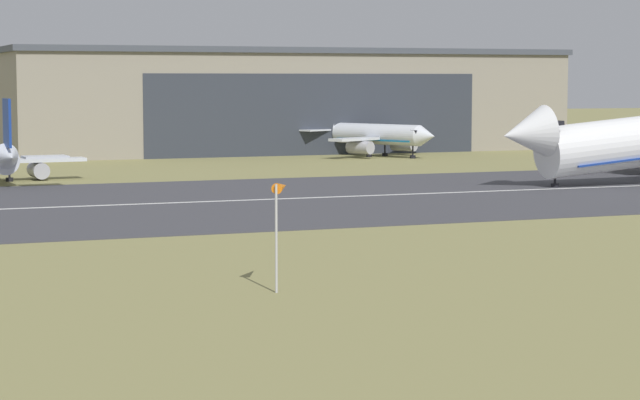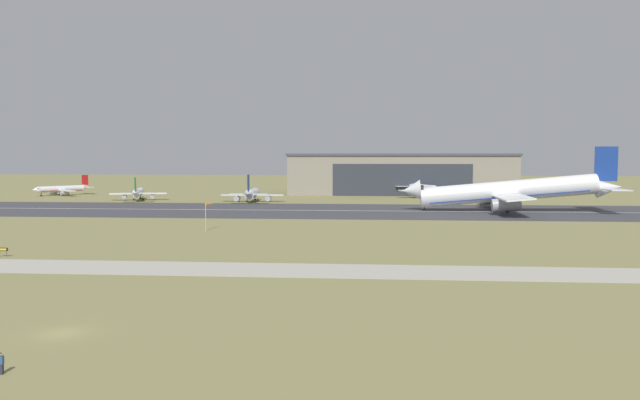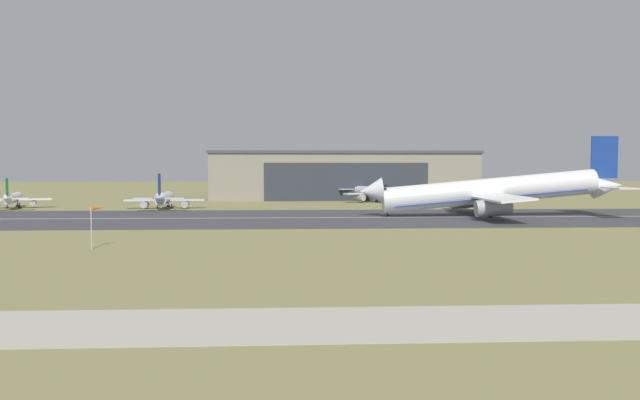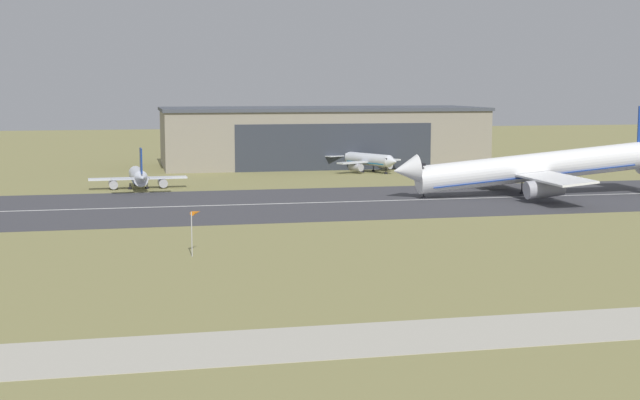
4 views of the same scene
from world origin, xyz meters
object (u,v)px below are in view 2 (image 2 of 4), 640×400
object	(u,v)px
airplane_parked_centre	(252,194)
windsock_pole	(210,205)
runway_sign	(3,250)
airplane_parked_west	(138,193)
airplane_parked_far_east	(422,189)
airplane_landing	(509,191)
airplane_parked_east	(62,189)
spectator_right	(1,363)

from	to	relation	value
airplane_parked_centre	windsock_pole	world-z (taller)	airplane_parked_centre
windsock_pole	runway_sign	size ratio (longest dim) A/B	3.73
airplane_parked_west	windsock_pole	distance (m)	95.33
airplane_parked_far_east	windsock_pole	world-z (taller)	airplane_parked_far_east
airplane_landing	airplane_parked_centre	distance (m)	83.69
airplane_parked_centre	windsock_pole	bearing A→B (deg)	-85.44
airplane_parked_west	airplane_parked_far_east	bearing A→B (deg)	13.43
airplane_parked_centre	airplane_parked_east	world-z (taller)	airplane_parked_centre
airplane_parked_east	windsock_pole	distance (m)	138.11
airplane_parked_far_east	airplane_parked_centre	bearing A→B (deg)	-155.17
airplane_parked_west	airplane_parked_far_east	size ratio (longest dim) A/B	1.07
spectator_right	runway_sign	bearing A→B (deg)	121.54
airplane_parked_far_east	airplane_landing	bearing A→B (deg)	-71.24
airplane_landing	airplane_parked_east	distance (m)	169.24
runway_sign	airplane_parked_centre	bearing A→B (deg)	81.46
airplane_landing	airplane_parked_centre	world-z (taller)	airplane_landing
windsock_pole	airplane_parked_centre	bearing A→B (deg)	94.56
spectator_right	airplane_parked_centre	bearing A→B (deg)	94.63
airplane_parked_west	airplane_parked_east	distance (m)	46.87
airplane_parked_far_east	runway_sign	bearing A→B (deg)	-118.21
airplane_landing	airplane_parked_far_east	size ratio (longest dim) A/B	2.64
airplane_parked_far_east	runway_sign	distance (m)	161.41
airplane_parked_west	airplane_parked_east	size ratio (longest dim) A/B	1.16
spectator_right	windsock_pole	bearing A→B (deg)	94.69
airplane_landing	windsock_pole	size ratio (longest dim) A/B	10.12
airplane_landing	windsock_pole	world-z (taller)	airplane_landing
airplane_landing	airplane_parked_east	bearing A→B (deg)	160.31
airplane_parked_west	airplane_parked_far_east	world-z (taller)	airplane_parked_far_east
airplane_parked_centre	runway_sign	bearing A→B (deg)	-98.54
airplane_parked_centre	airplane_parked_east	distance (m)	85.59
airplane_parked_centre	airplane_parked_west	bearing A→B (deg)	175.13
airplane_parked_west	windsock_pole	size ratio (longest dim) A/B	4.11
airplane_landing	runway_sign	xyz separation A→B (m)	(-95.56, -85.53, -4.59)
runway_sign	spectator_right	size ratio (longest dim) A/B	1.00
airplane_parked_east	spectator_right	distance (m)	214.27
airplane_parked_west	spectator_right	bearing A→B (deg)	-72.15
airplane_landing	windsock_pole	distance (m)	87.62
windsock_pole	spectator_right	distance (m)	85.83
airplane_landing	spectator_right	size ratio (longest dim) A/B	37.56
airplane_parked_west	airplane_parked_centre	world-z (taller)	airplane_parked_centre
airplane_parked_far_east	windsock_pole	bearing A→B (deg)	-116.31
airplane_parked_far_east	runway_sign	size ratio (longest dim) A/B	14.26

